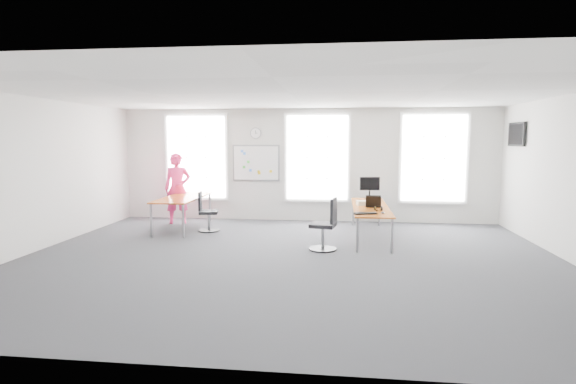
# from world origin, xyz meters

# --- Properties ---
(floor) EXTENTS (10.00, 10.00, 0.00)m
(floor) POSITION_xyz_m (0.00, 0.00, 0.00)
(floor) COLOR #2B2B31
(floor) RESTS_ON ground
(ceiling) EXTENTS (10.00, 10.00, 0.00)m
(ceiling) POSITION_xyz_m (0.00, 0.00, 3.00)
(ceiling) COLOR white
(ceiling) RESTS_ON ground
(wall_back) EXTENTS (10.00, 0.00, 10.00)m
(wall_back) POSITION_xyz_m (0.00, 4.00, 1.50)
(wall_back) COLOR silver
(wall_back) RESTS_ON ground
(wall_front) EXTENTS (10.00, 0.00, 10.00)m
(wall_front) POSITION_xyz_m (0.00, -4.00, 1.50)
(wall_front) COLOR silver
(wall_front) RESTS_ON ground
(wall_left) EXTENTS (0.00, 10.00, 10.00)m
(wall_left) POSITION_xyz_m (-5.00, 0.00, 1.50)
(wall_left) COLOR silver
(wall_left) RESTS_ON ground
(window_left) EXTENTS (1.60, 0.06, 2.20)m
(window_left) POSITION_xyz_m (-3.00, 3.97, 1.70)
(window_left) COLOR white
(window_left) RESTS_ON wall_back
(window_mid) EXTENTS (1.60, 0.06, 2.20)m
(window_mid) POSITION_xyz_m (0.30, 3.97, 1.70)
(window_mid) COLOR white
(window_mid) RESTS_ON wall_back
(window_right) EXTENTS (1.60, 0.06, 2.20)m
(window_right) POSITION_xyz_m (3.30, 3.97, 1.70)
(window_right) COLOR white
(window_right) RESTS_ON wall_back
(desk_right) EXTENTS (0.78, 2.91, 0.71)m
(desk_right) POSITION_xyz_m (1.59, 2.05, 0.66)
(desk_right) COLOR #C96518
(desk_right) RESTS_ON ground
(desk_left) EXTENTS (0.87, 2.16, 0.79)m
(desk_left) POSITION_xyz_m (-2.90, 2.52, 0.72)
(desk_left) COLOR #C96518
(desk_left) RESTS_ON ground
(chair_right) EXTENTS (0.55, 0.55, 1.04)m
(chair_right) POSITION_xyz_m (0.65, 0.77, 0.46)
(chair_right) COLOR black
(chair_right) RESTS_ON ground
(chair_left) EXTENTS (0.51, 0.51, 0.95)m
(chair_left) POSITION_xyz_m (-2.25, 2.30, 0.42)
(chair_left) COLOR black
(chair_left) RESTS_ON ground
(person) EXTENTS (0.78, 0.65, 1.83)m
(person) POSITION_xyz_m (-3.29, 3.23, 0.91)
(person) COLOR #F12A6D
(person) RESTS_ON ground
(whiteboard) EXTENTS (1.20, 0.03, 0.90)m
(whiteboard) POSITION_xyz_m (-1.35, 3.97, 1.55)
(whiteboard) COLOR white
(whiteboard) RESTS_ON wall_back
(wall_clock) EXTENTS (0.30, 0.04, 0.30)m
(wall_clock) POSITION_xyz_m (-1.35, 3.97, 2.35)
(wall_clock) COLOR gray
(wall_clock) RESTS_ON wall_back
(tv) EXTENTS (0.06, 0.90, 0.55)m
(tv) POSITION_xyz_m (4.95, 3.00, 2.30)
(tv) COLOR black
(tv) RESTS_ON wall_right
(keyboard) EXTENTS (0.48, 0.30, 0.02)m
(keyboard) POSITION_xyz_m (1.42, 0.95, 0.72)
(keyboard) COLOR black
(keyboard) RESTS_ON desk_right
(mouse) EXTENTS (0.07, 0.11, 0.04)m
(mouse) POSITION_xyz_m (1.77, 1.02, 0.73)
(mouse) COLOR black
(mouse) RESTS_ON desk_right
(lens_cap) EXTENTS (0.07, 0.07, 0.01)m
(lens_cap) POSITION_xyz_m (1.68, 1.38, 0.71)
(lens_cap) COLOR black
(lens_cap) RESTS_ON desk_right
(headphones) EXTENTS (0.17, 0.09, 0.10)m
(headphones) POSITION_xyz_m (1.71, 1.44, 0.75)
(headphones) COLOR black
(headphones) RESTS_ON desk_right
(laptop_sleeve) EXTENTS (0.33, 0.19, 0.26)m
(laptop_sleeve) POSITION_xyz_m (1.64, 1.82, 0.84)
(laptop_sleeve) COLOR black
(laptop_sleeve) RESTS_ON desk_right
(paper_stack) EXTENTS (0.32, 0.27, 0.10)m
(paper_stack) POSITION_xyz_m (1.44, 2.20, 0.76)
(paper_stack) COLOR beige
(paper_stack) RESTS_ON desk_right
(monitor) EXTENTS (0.50, 0.20, 0.55)m
(monitor) POSITION_xyz_m (1.64, 3.24, 1.04)
(monitor) COLOR black
(monitor) RESTS_ON desk_right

